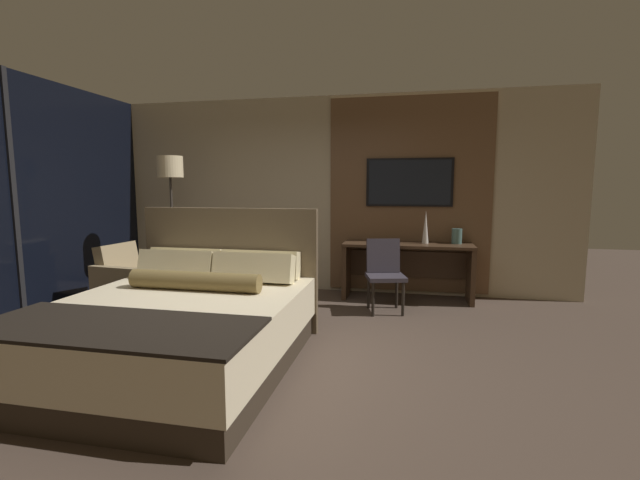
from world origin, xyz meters
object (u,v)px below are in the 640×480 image
object	(u,v)px
tv	(409,182)
vase_tall	(426,227)
desk	(407,261)
floor_lamp	(170,179)
armchair_by_window	(137,286)
desk_chair	(384,268)
vase_short	(457,236)
bed	(182,324)

from	to	relation	value
tv	vase_tall	world-z (taller)	tv
desk	floor_lamp	distance (m)	3.36
tv	armchair_by_window	distance (m)	3.83
desk_chair	vase_tall	size ratio (longest dim) A/B	2.02
vase_tall	vase_short	distance (m)	0.43
desk_chair	desk	bearing A→B (deg)	52.35
tv	desk_chair	bearing A→B (deg)	-107.60
desk	vase_short	size ratio (longest dim) A/B	8.52
bed	vase_tall	world-z (taller)	bed
bed	floor_lamp	xyz separation A→B (m)	(-1.25, 1.99, 1.27)
floor_lamp	bed	bearing A→B (deg)	-57.89
desk	desk_chair	world-z (taller)	desk_chair
vase_tall	desk_chair	bearing A→B (deg)	-127.68
bed	floor_lamp	bearing A→B (deg)	122.11
desk	armchair_by_window	world-z (taller)	armchair_by_window
desk	desk_chair	distance (m)	0.68
vase_short	vase_tall	bearing A→B (deg)	-172.44
desk_chair	armchair_by_window	xyz separation A→B (m)	(-3.06, -0.53, -0.24)
armchair_by_window	bed	bearing A→B (deg)	-129.40
bed	vase_tall	distance (m)	3.43
bed	armchair_by_window	distance (m)	2.08
vase_tall	vase_short	size ratio (longest dim) A/B	2.17
tv	vase_tall	distance (m)	0.67
floor_lamp	vase_short	world-z (taller)	floor_lamp
tv	desk_chair	world-z (taller)	tv
desk_chair	vase_short	xyz separation A→B (m)	(0.91, 0.70, 0.34)
floor_lamp	vase_tall	bearing A→B (deg)	11.14
armchair_by_window	tv	bearing A→B (deg)	-61.88
bed	desk_chair	world-z (taller)	bed
armchair_by_window	floor_lamp	world-z (taller)	floor_lamp
floor_lamp	armchair_by_window	bearing A→B (deg)	-113.09
bed	desk	bearing A→B (deg)	54.70
vase_short	desk_chair	bearing A→B (deg)	-142.39
desk_chair	floor_lamp	size ratio (longest dim) A/B	0.46
armchair_by_window	vase_tall	distance (m)	3.82
bed	armchair_by_window	size ratio (longest dim) A/B	2.63
desk_chair	armchair_by_window	world-z (taller)	desk_chair
tv	vase_short	distance (m)	0.97
desk_chair	vase_short	bearing A→B (deg)	23.20
desk	floor_lamp	size ratio (longest dim) A/B	0.89
bed	vase_tall	bearing A→B (deg)	51.69
bed	vase_tall	xyz separation A→B (m)	(2.09, 2.65, 0.62)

